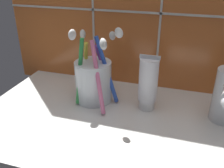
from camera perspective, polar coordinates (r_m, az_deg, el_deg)
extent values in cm
cube|color=silver|center=(52.04, 4.99, -9.42)|extent=(66.08, 35.34, 2.00)
cube|color=beige|center=(60.06, 9.49, 15.71)|extent=(76.08, 0.24, 0.50)
cylinder|color=silver|center=(56.82, -4.26, 0.59)|extent=(8.27, 8.27, 9.39)
cylinder|color=blue|center=(54.49, -1.20, 3.14)|extent=(5.46, 1.11, 15.17)
ellipsoid|color=white|center=(51.07, 1.58, 11.63)|extent=(2.31, 1.39, 2.60)
cylinder|color=purple|center=(58.25, -1.78, 3.44)|extent=(3.04, 5.95, 12.86)
ellipsoid|color=white|center=(58.06, 0.08, 10.98)|extent=(2.09, 2.71, 2.68)
cylinder|color=yellow|center=(58.67, -5.97, 3.71)|extent=(2.99, 3.77, 13.16)
ellipsoid|color=white|center=(57.91, -6.71, 11.27)|extent=(2.30, 2.51, 2.53)
cylinder|color=green|center=(54.39, -7.38, 2.72)|extent=(2.36, 3.04, 14.79)
ellipsoid|color=white|center=(50.98, -9.09, 11.04)|extent=(2.15, 2.38, 2.42)
cylinder|color=pink|center=(51.94, -3.28, 1.52)|extent=(5.13, 5.84, 14.66)
ellipsoid|color=white|center=(45.96, -2.05, 9.10)|extent=(2.55, 2.68, 2.68)
cylinder|color=white|center=(55.68, 7.92, -4.47)|extent=(3.43, 3.43, 2.08)
cylinder|color=white|center=(52.97, 8.30, 0.90)|extent=(4.04, 4.04, 9.46)
cube|color=silver|center=(51.00, 8.68, 6.11)|extent=(4.24, 0.36, 0.80)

